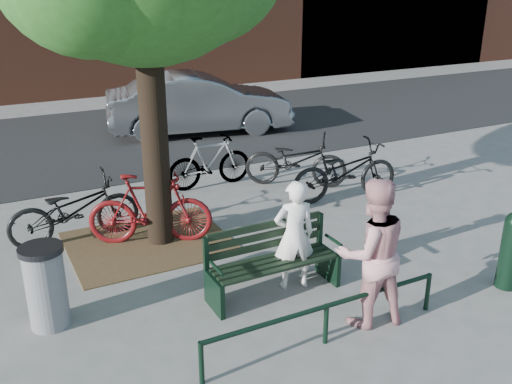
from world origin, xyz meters
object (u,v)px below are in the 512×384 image
park_bench (271,258)px  parked_car (199,103)px  litter_bin (46,286)px  person_right (371,253)px  bollard (512,248)px  person_left (294,235)px  bicycle_c (296,160)px

park_bench → parked_car: size_ratio=0.37×
park_bench → litter_bin: 2.75m
litter_bin → parked_car: size_ratio=0.22×
person_right → bollard: (2.16, -0.21, -0.33)m
litter_bin → person_left: bearing=-10.2°
parked_car → bollard: bearing=-164.5°
park_bench → person_right: (0.69, -1.13, 0.43)m
person_right → parked_car: bearing=-88.9°
person_left → parked_car: bearing=-90.8°
person_left → litter_bin: (-3.02, 0.54, -0.23)m
bicycle_c → person_left: bearing=-175.7°
person_right → litter_bin: size_ratio=1.76×
person_right → litter_bin: bearing=-15.3°
person_left → bicycle_c: size_ratio=0.76×
park_bench → litter_bin: litter_bin is taller
park_bench → parked_car: (2.23, 7.96, 0.30)m
bollard → bicycle_c: 4.68m
litter_bin → person_right: bearing=-25.9°
park_bench → person_left: person_left is taller
litter_bin → parked_car: 8.93m
parked_car → park_bench: bearing=176.1°
person_right → bicycle_c: size_ratio=0.92×
person_right → bollard: person_right is taller
park_bench → litter_bin: (-2.70, 0.52, 0.04)m
park_bench → bicycle_c: size_ratio=0.88×
person_left → bicycle_c: bearing=-108.9°
person_left → bicycle_c: 3.92m
bicycle_c → park_bench: bearing=-179.8°
park_bench → bollard: (2.85, -1.34, 0.10)m
person_left → bollard: (2.52, -1.31, -0.17)m
person_left → parked_car: parked_car is taller
person_left → person_right: (0.37, -1.11, 0.16)m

